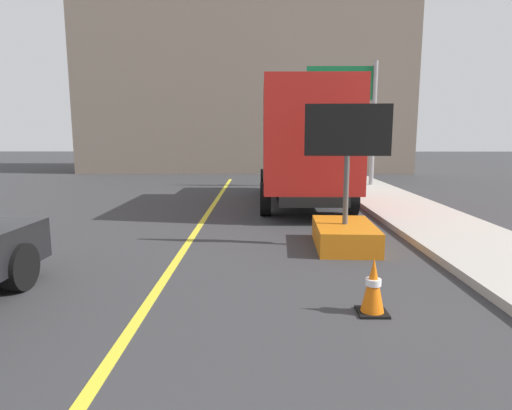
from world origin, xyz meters
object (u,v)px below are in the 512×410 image
Objects in this scene: traffic_cone_mid_lane at (373,286)px; arrow_board_trailer at (345,222)px; highway_guide_sign at (355,102)px; box_truck at (303,143)px.

arrow_board_trailer is at bearing 85.06° from traffic_cone_mid_lane.
arrow_board_trailer is 0.54× the size of highway_guide_sign.
highway_guide_sign reaches higher than traffic_cone_mid_lane.
box_truck is 1.42× the size of highway_guide_sign.
highway_guide_sign reaches higher than arrow_board_trailer.
box_truck reaches higher than traffic_cone_mid_lane.
arrow_board_trailer is 3.89× the size of traffic_cone_mid_lane.
highway_guide_sign is (2.46, 4.34, 1.53)m from box_truck.
arrow_board_trailer is 3.17m from traffic_cone_mid_lane.
arrow_board_trailer is 5.31m from box_truck.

